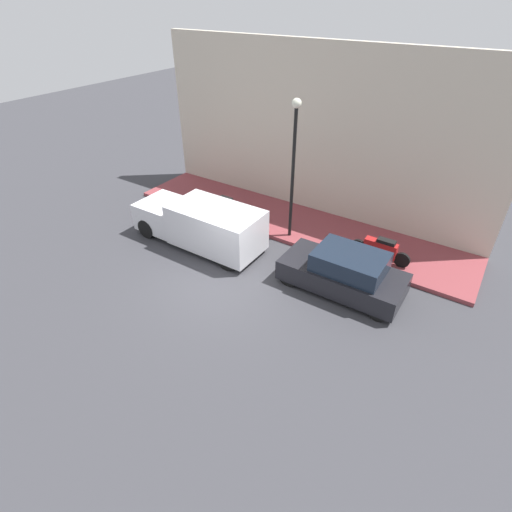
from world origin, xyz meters
TOP-DOWN VIEW (x-y plane):
  - ground_plane at (0.00, 0.00)m, footprint 60.00×60.00m
  - sidewalk at (4.56, 0.00)m, footprint 2.89×14.04m
  - building_facade at (6.15, 0.00)m, footprint 0.30×14.04m
  - parked_car at (1.76, -3.34)m, footprint 1.71×3.83m
  - delivery_van at (1.41, 2.16)m, footprint 1.80×5.05m
  - motorcycle_red at (3.81, -3.82)m, footprint 0.30×2.07m
  - motorcycle_black at (3.50, 2.68)m, footprint 0.30×1.94m
  - streetlamp at (3.55, -0.42)m, footprint 0.32×0.32m

SIDE VIEW (x-z plane):
  - ground_plane at x=0.00m, z-range 0.00..0.00m
  - sidewalk at x=4.56m, z-range 0.00..0.15m
  - motorcycle_black at x=3.50m, z-range 0.19..0.99m
  - motorcycle_red at x=3.81m, z-range 0.18..1.02m
  - parked_car at x=1.76m, z-range -0.04..1.37m
  - delivery_van at x=1.41m, z-range 0.03..1.70m
  - building_facade at x=6.15m, z-range 0.00..6.54m
  - streetlamp at x=3.55m, z-range 0.82..5.81m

